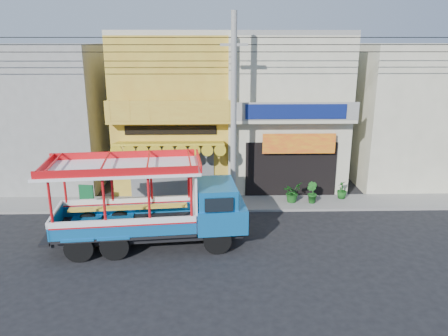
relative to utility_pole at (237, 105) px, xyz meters
name	(u,v)px	position (x,y,z in m)	size (l,w,h in m)	color
ground	(261,240)	(0.85, -3.30, -5.03)	(90.00, 90.00, 0.00)	black
sidewalk	(253,203)	(0.85, 0.70, -4.97)	(30.00, 2.00, 0.12)	slate
shophouse_left	(175,109)	(-3.15, 4.66, -0.92)	(6.00, 7.50, 8.24)	gold
shophouse_right	(284,109)	(2.85, 4.66, -0.93)	(6.00, 6.75, 8.24)	#B7B396
party_pilaster	(232,121)	(-0.15, 1.55, -1.03)	(0.35, 0.30, 8.00)	#B7B396
filler_building_left	(48,115)	(-10.15, 4.70, -1.23)	(6.00, 6.00, 7.60)	gray
filler_building_right	(407,114)	(9.85, 4.70, -1.23)	(6.00, 6.00, 7.60)	#B7B396
utility_pole	(237,105)	(0.00, 0.00, 0.00)	(28.00, 0.26, 9.00)	gray
songthaew_truck	(163,204)	(-3.04, -3.57, -3.32)	(7.81, 3.19, 3.55)	black
green_sign	(87,197)	(-7.13, 0.31, -4.46)	(0.71, 0.42, 1.08)	black
potted_plant_a	(292,192)	(2.79, 0.71, -4.42)	(0.89, 0.78, 0.99)	#165017
potted_plant_b	(312,193)	(3.73, 0.57, -4.40)	(0.56, 0.45, 1.02)	#165017
potted_plant_c	(342,190)	(5.38, 1.14, -4.46)	(0.51, 0.51, 0.91)	#165017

